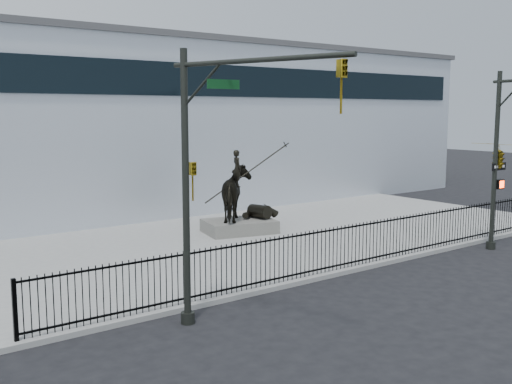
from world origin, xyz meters
TOP-DOWN VIEW (x-y plane):
  - ground at (0.00, 0.00)m, footprint 120.00×120.00m
  - plaza at (0.00, 7.00)m, footprint 30.00×12.00m
  - building at (0.00, 20.00)m, footprint 44.00×14.00m
  - picket_fence at (0.00, 1.25)m, footprint 22.10×0.10m
  - statue_plinth at (0.45, 8.34)m, footprint 3.39×2.70m
  - equestrian_statue at (0.51, 8.32)m, footprint 3.74×2.77m
  - traffic_signal_left at (-6.75, -0.62)m, footprint 1.52×4.84m

SIDE VIEW (x-z plane):
  - ground at x=0.00m, z-range 0.00..0.00m
  - plaza at x=0.00m, z-range 0.00..0.15m
  - statue_plinth at x=0.45m, z-range 0.15..0.71m
  - picket_fence at x=0.00m, z-range 0.15..1.65m
  - equestrian_statue at x=0.51m, z-range 0.26..3.51m
  - traffic_signal_left at x=-6.75m, z-range 0.53..7.53m
  - building at x=0.00m, z-range 0.00..9.00m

